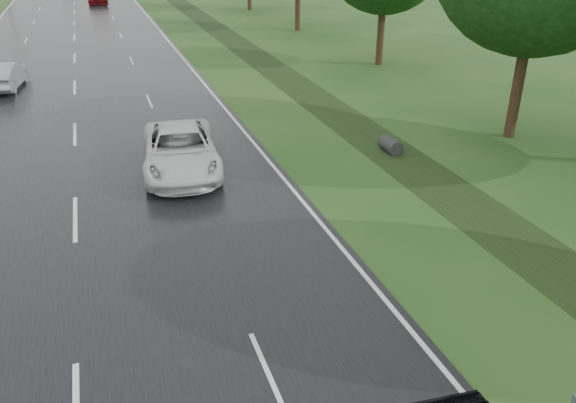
# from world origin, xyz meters

# --- Properties ---
(road) EXTENTS (14.00, 180.00, 0.04)m
(road) POSITION_xyz_m (0.00, 45.00, 0.02)
(road) COLOR black
(road) RESTS_ON ground
(edge_stripe_east) EXTENTS (0.12, 180.00, 0.01)m
(edge_stripe_east) POSITION_xyz_m (6.75, 45.00, 0.04)
(edge_stripe_east) COLOR silver
(edge_stripe_east) RESTS_ON road
(center_line) EXTENTS (0.12, 180.00, 0.01)m
(center_line) POSITION_xyz_m (0.00, 45.00, 0.04)
(center_line) COLOR silver
(center_line) RESTS_ON road
(drainage_ditch) EXTENTS (2.20, 120.00, 0.56)m
(drainage_ditch) POSITION_xyz_m (11.50, 18.71, 0.04)
(drainage_ditch) COLOR black
(drainage_ditch) RESTS_ON ground
(white_pickup) EXTENTS (3.10, 5.71, 1.52)m
(white_pickup) POSITION_xyz_m (3.60, 10.65, 0.80)
(white_pickup) COLOR silver
(white_pickup) RESTS_ON road
(silver_sedan) EXTENTS (2.03, 4.38, 1.39)m
(silver_sedan) POSITION_xyz_m (-3.40, 24.96, 0.74)
(silver_sedan) COLOR #96989E
(silver_sedan) RESTS_ON road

